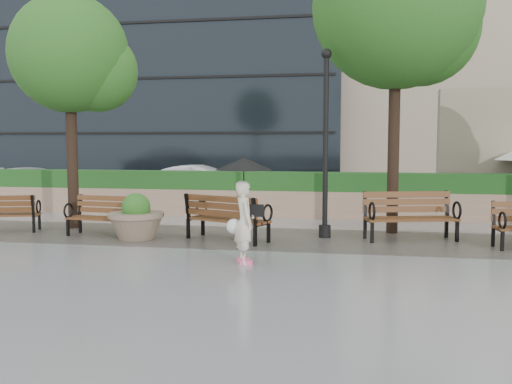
% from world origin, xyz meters
% --- Properties ---
extents(ground, '(100.00, 100.00, 0.00)m').
position_xyz_m(ground, '(0.00, 0.00, 0.00)').
color(ground, gray).
rests_on(ground, ground).
extents(cobble_strip, '(28.00, 3.20, 0.01)m').
position_xyz_m(cobble_strip, '(0.00, 3.00, 0.01)').
color(cobble_strip, '#383330').
rests_on(cobble_strip, ground).
extents(hedge_wall, '(24.00, 0.80, 1.35)m').
position_xyz_m(hedge_wall, '(0.00, 7.00, 0.66)').
color(hedge_wall, tan).
rests_on(hedge_wall, ground).
extents(asphalt_street, '(40.00, 7.00, 0.00)m').
position_xyz_m(asphalt_street, '(0.00, 11.00, 0.00)').
color(asphalt_street, black).
rests_on(asphalt_street, ground).
extents(bench_0, '(1.86, 1.13, 0.94)m').
position_xyz_m(bench_0, '(-6.86, 2.76, 0.28)').
color(bench_0, brown).
rests_on(bench_0, ground).
extents(bench_1, '(1.85, 0.92, 0.95)m').
position_xyz_m(bench_1, '(-4.04, 2.58, 0.28)').
color(bench_1, brown).
rests_on(bench_1, ground).
extents(bench_2, '(2.10, 1.47, 1.05)m').
position_xyz_m(bench_2, '(-1.01, 2.49, 0.31)').
color(bench_2, brown).
rests_on(bench_2, ground).
extents(bench_3, '(2.19, 1.33, 1.11)m').
position_xyz_m(bench_3, '(3.09, 3.31, 0.33)').
color(bench_3, brown).
rests_on(bench_3, ground).
extents(planter_left, '(1.28, 1.28, 1.08)m').
position_xyz_m(planter_left, '(-3.13, 2.32, 0.42)').
color(planter_left, '#7F6B56').
rests_on(planter_left, ground).
extents(lamppost, '(0.28, 0.28, 4.39)m').
position_xyz_m(lamppost, '(1.15, 3.33, 1.94)').
color(lamppost, black).
rests_on(lamppost, ground).
extents(tree_0, '(3.16, 3.02, 6.01)m').
position_xyz_m(tree_0, '(-5.28, 3.77, 4.38)').
color(tree_0, black).
rests_on(tree_0, ground).
extents(tree_1, '(4.05, 4.05, 7.57)m').
position_xyz_m(tree_1, '(2.89, 4.42, 5.40)').
color(tree_1, black).
rests_on(tree_1, ground).
extents(car_left, '(4.37, 1.84, 1.26)m').
position_xyz_m(car_left, '(-10.59, 10.32, 0.63)').
color(car_left, silver).
rests_on(car_left, ground).
extents(car_right, '(4.27, 1.55, 1.40)m').
position_xyz_m(car_right, '(-3.78, 10.08, 0.70)').
color(car_right, silver).
rests_on(car_right, ground).
extents(pedestrian, '(1.07, 1.07, 1.96)m').
position_xyz_m(pedestrian, '(-0.16, 0.25, 1.19)').
color(pedestrian, beige).
rests_on(pedestrian, ground).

